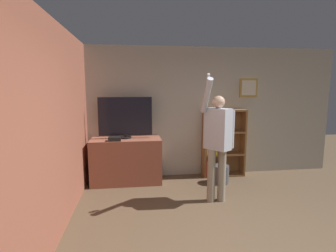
# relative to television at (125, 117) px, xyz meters

# --- Properties ---
(wall_back) EXTENTS (6.28, 0.09, 2.70)m
(wall_back) POSITION_rel_television_xyz_m (1.38, 0.30, 0.05)
(wall_back) COLOR #B2AD9E
(wall_back) RESTS_ON ground_plane
(wall_side_brick) EXTENTS (0.06, 4.65, 2.70)m
(wall_side_brick) POSITION_rel_television_xyz_m (-0.80, -1.26, 0.05)
(wall_side_brick) COLOR #93513D
(wall_side_brick) RESTS_ON ground_plane
(tv_ledge) EXTENTS (1.36, 0.58, 0.88)m
(tv_ledge) POSITION_rel_television_xyz_m (0.00, -0.05, -0.86)
(tv_ledge) COLOR #93513D
(tv_ledge) RESTS_ON ground_plane
(television) EXTENTS (1.03, 0.22, 0.81)m
(television) POSITION_rel_television_xyz_m (0.00, 0.00, 0.00)
(television) COLOR black
(television) RESTS_ON tv_ledge
(game_console) EXTENTS (0.23, 0.16, 0.08)m
(game_console) POSITION_rel_television_xyz_m (-0.20, -0.23, -0.38)
(game_console) COLOR black
(game_console) RESTS_ON tv_ledge
(bookshelf) EXTENTS (0.89, 0.28, 1.42)m
(bookshelf) POSITION_rel_television_xyz_m (1.94, 0.12, -0.61)
(bookshelf) COLOR brown
(bookshelf) RESTS_ON ground_plane
(person) EXTENTS (0.55, 0.56, 2.08)m
(person) POSITION_rel_television_xyz_m (1.49, -1.11, -0.24)
(person) COLOR gray
(person) RESTS_ON ground_plane
(waste_bin) EXTENTS (0.32, 0.32, 0.35)m
(waste_bin) POSITION_rel_television_xyz_m (1.84, -0.31, -1.12)
(waste_bin) COLOR #4C4C51
(waste_bin) RESTS_ON ground_plane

